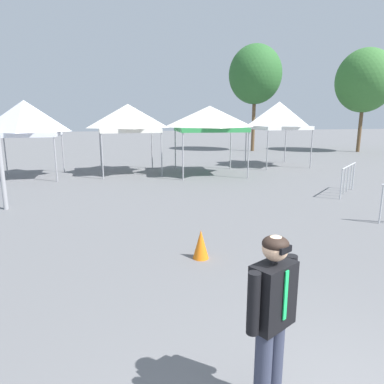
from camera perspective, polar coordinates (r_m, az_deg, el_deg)
name	(u,v)px	position (r m, az deg, el deg)	size (l,w,h in m)	color
canopy_tent_far_left	(25,118)	(17.52, -26.04, 10.97)	(2.84, 2.84, 3.52)	#9E9EA3
canopy_tent_right_of_center	(128,118)	(17.41, -10.59, 11.99)	(3.02, 3.02, 3.40)	#9E9EA3
canopy_tent_behind_right	(210,119)	(16.90, 2.94, 12.09)	(3.37, 3.37, 3.30)	#9E9EA3
canopy_tent_center	(279,116)	(20.34, 14.25, 12.22)	(2.96, 2.96, 3.63)	#9E9EA3
person_foreground	(272,314)	(3.37, 13.13, -19.14)	(0.59, 0.41, 1.78)	#33384C
tree_behind_tents_left	(255,75)	(29.46, 10.48, 18.66)	(4.23, 4.23, 8.45)	brown
tree_behind_tents_right	(365,81)	(31.29, 26.84, 16.20)	(4.44, 4.44, 8.02)	brown
crowd_barrier_mid_lot	(348,174)	(13.71, 24.58, 2.76)	(1.61, 1.42, 1.08)	#B7BABF
traffic_cone_lot_center	(201,244)	(6.90, 1.48, -8.68)	(0.32, 0.32, 0.59)	orange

